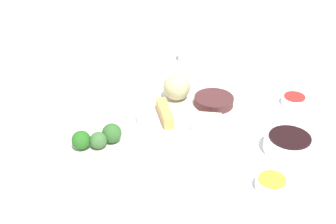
{
  "coord_description": "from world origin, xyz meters",
  "views": [
    {
      "loc": [
        -0.96,
        0.18,
        0.63
      ],
      "look_at": [
        -0.05,
        0.09,
        0.06
      ],
      "focal_mm": 46.99,
      "sensor_mm": 36.0,
      "label": 1
    }
  ],
  "objects_px": {
    "main_plate": "(190,114)",
    "sauce_ramekin_sweet_and_sour": "(294,101)",
    "broccoli_plate": "(102,149)",
    "soy_sauce_bowl": "(289,144)",
    "sauce_ramekin_hot_mustard": "(272,184)",
    "teacup": "(187,54)"
  },
  "relations": [
    {
      "from": "main_plate",
      "to": "sauce_ramekin_sweet_and_sour",
      "type": "xyz_separation_m",
      "value": [
        0.04,
        -0.29,
        0.0
      ]
    },
    {
      "from": "broccoli_plate",
      "to": "soy_sauce_bowl",
      "type": "height_order",
      "value": "soy_sauce_bowl"
    },
    {
      "from": "broccoli_plate",
      "to": "sauce_ramekin_hot_mustard",
      "type": "bearing_deg",
      "value": -114.2
    },
    {
      "from": "teacup",
      "to": "sauce_ramekin_sweet_and_sour",
      "type": "bearing_deg",
      "value": -139.96
    },
    {
      "from": "soy_sauce_bowl",
      "to": "teacup",
      "type": "bearing_deg",
      "value": 18.51
    },
    {
      "from": "sauce_ramekin_hot_mustard",
      "to": "soy_sauce_bowl",
      "type": "bearing_deg",
      "value": -31.91
    },
    {
      "from": "soy_sauce_bowl",
      "to": "sauce_ramekin_sweet_and_sour",
      "type": "bearing_deg",
      "value": -22.29
    },
    {
      "from": "sauce_ramekin_sweet_and_sour",
      "to": "sauce_ramekin_hot_mustard",
      "type": "distance_m",
      "value": 0.36
    },
    {
      "from": "soy_sauce_bowl",
      "to": "teacup",
      "type": "xyz_separation_m",
      "value": [
        0.5,
        0.17,
        0.0
      ]
    },
    {
      "from": "broccoli_plate",
      "to": "sauce_ramekin_sweet_and_sour",
      "type": "relative_size",
      "value": 3.0
    },
    {
      "from": "sauce_ramekin_sweet_and_sour",
      "to": "teacup",
      "type": "height_order",
      "value": "teacup"
    },
    {
      "from": "broccoli_plate",
      "to": "sauce_ramekin_sweet_and_sour",
      "type": "bearing_deg",
      "value": -71.82
    },
    {
      "from": "main_plate",
      "to": "teacup",
      "type": "xyz_separation_m",
      "value": [
        0.34,
        -0.04,
        0.01
      ]
    },
    {
      "from": "broccoli_plate",
      "to": "soy_sauce_bowl",
      "type": "distance_m",
      "value": 0.43
    },
    {
      "from": "soy_sauce_bowl",
      "to": "sauce_ramekin_sweet_and_sour",
      "type": "distance_m",
      "value": 0.22
    },
    {
      "from": "main_plate",
      "to": "soy_sauce_bowl",
      "type": "xyz_separation_m",
      "value": [
        -0.17,
        -0.21,
        0.01
      ]
    },
    {
      "from": "sauce_ramekin_hot_mustard",
      "to": "sauce_ramekin_sweet_and_sour",
      "type": "bearing_deg",
      "value": -26.08
    },
    {
      "from": "sauce_ramekin_sweet_and_sour",
      "to": "sauce_ramekin_hot_mustard",
      "type": "height_order",
      "value": "same"
    },
    {
      "from": "main_plate",
      "to": "sauce_ramekin_sweet_and_sour",
      "type": "bearing_deg",
      "value": -82.66
    },
    {
      "from": "main_plate",
      "to": "teacup",
      "type": "relative_size",
      "value": 4.82
    },
    {
      "from": "sauce_ramekin_sweet_and_sour",
      "to": "sauce_ramekin_hot_mustard",
      "type": "bearing_deg",
      "value": 153.92
    },
    {
      "from": "soy_sauce_bowl",
      "to": "sauce_ramekin_sweet_and_sour",
      "type": "xyz_separation_m",
      "value": [
        0.2,
        -0.08,
        -0.01
      ]
    }
  ]
}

